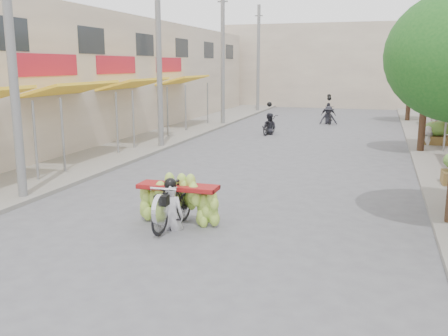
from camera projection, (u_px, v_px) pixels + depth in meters
ground at (159, 265)px, 9.18m from camera, size 120.00×120.00×0.00m
sidewalk_left at (157, 136)px, 25.23m from camera, size 4.00×60.00×0.12m
shophouse_row_left at (56, 77)px, 25.13m from camera, size 9.77×40.00×6.00m
far_building at (339, 66)px, 43.97m from camera, size 20.00×6.00×7.00m
utility_pole_near at (11, 48)px, 12.74m from camera, size 0.60×0.24×8.00m
utility_pole_mid at (159, 55)px, 21.15m from camera, size 0.60×0.24×8.00m
utility_pole_far at (223, 57)px, 29.56m from camera, size 0.60×0.24×8.00m
utility_pole_back at (258, 59)px, 37.97m from camera, size 0.60×0.24×8.00m
street_tree_mid at (427, 60)px, 19.91m from camera, size 3.40×3.40×5.25m
street_tree_far at (412, 62)px, 31.12m from camera, size 3.40×3.40×5.25m
produce_crate_far at (437, 131)px, 22.17m from camera, size 1.20×0.88×1.16m
banana_motorbike at (174, 198)px, 11.21m from camera, size 2.20×1.92×1.95m
pedestrian at (429, 126)px, 22.01m from camera, size 0.89×0.60×1.70m
bg_motorbike_a at (269, 121)px, 26.19m from camera, size 0.84×1.80×1.95m
bg_motorbike_b at (329, 111)px, 30.62m from camera, size 1.17×1.77×1.95m
bg_motorbike_c at (329, 108)px, 33.11m from camera, size 0.98×1.53×1.95m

